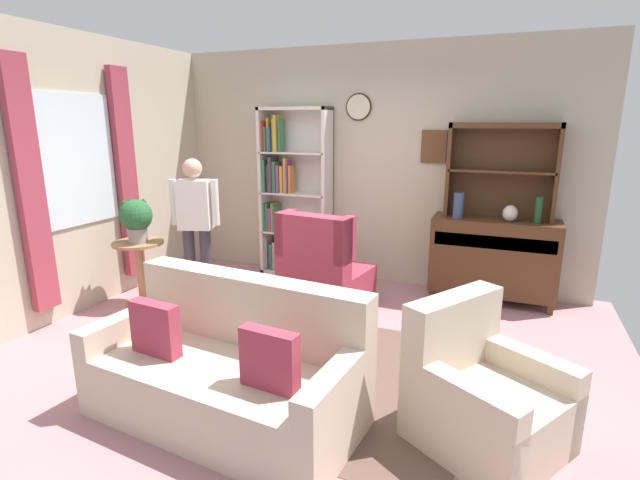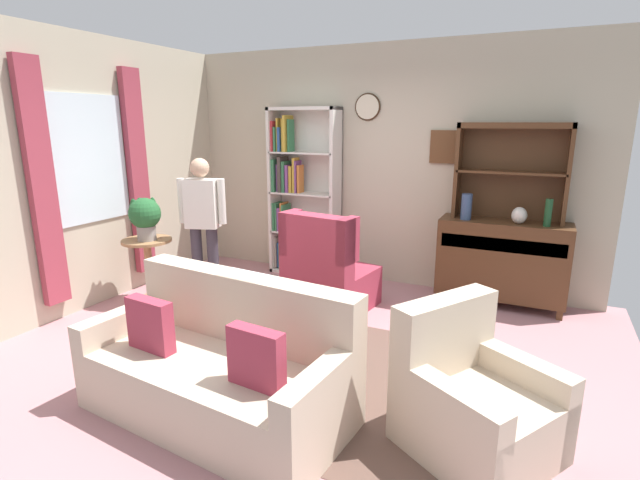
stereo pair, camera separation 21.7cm
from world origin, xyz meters
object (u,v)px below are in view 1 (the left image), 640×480
object	(u,v)px
sideboard	(493,256)
vase_tall	(458,205)
sideboard_hutch	(502,158)
vase_round	(510,213)
coffee_table	(283,319)
wingback_chair	(323,275)
potted_plant_large	(136,217)
bookshelf	(289,193)
person_reading	(196,221)
book_stack	(278,308)
armchair_floral	(483,399)
couch_floral	(228,372)
bottle_wine	(538,210)
plant_stand	(140,266)

from	to	relation	value
sideboard	vase_tall	size ratio (longest dim) A/B	4.75
sideboard_hutch	vase_round	bearing A→B (deg)	-53.52
vase_tall	coffee_table	bearing A→B (deg)	-119.92
wingback_chair	potted_plant_large	bearing A→B (deg)	-161.11
bookshelf	vase_round	distance (m)	2.61
person_reading	book_stack	xyz separation A→B (m)	(1.39, -0.83, -0.46)
armchair_floral	coffee_table	size ratio (longest dim) A/B	1.32
sideboard_hutch	person_reading	bearing A→B (deg)	-155.72
coffee_table	book_stack	world-z (taller)	book_stack
bookshelf	sideboard_hutch	bearing A→B (deg)	0.59
couch_floral	wingback_chair	size ratio (longest dim) A/B	1.78
bottle_wine	coffee_table	world-z (taller)	bottle_wine
sideboard_hutch	person_reading	world-z (taller)	sideboard_hutch
bottle_wine	armchair_floral	bearing A→B (deg)	-97.50
vase_tall	bookshelf	bearing A→B (deg)	175.52
bottle_wine	armchair_floral	xyz separation A→B (m)	(-0.32, -2.44, -0.77)
potted_plant_large	plant_stand	bearing A→B (deg)	143.47
armchair_floral	coffee_table	distance (m)	1.66
sideboard_hutch	bottle_wine	bearing A→B (deg)	-26.96
vase_tall	bottle_wine	bearing A→B (deg)	-0.66
sideboard	bottle_wine	bearing A→B (deg)	-12.89
vase_tall	bottle_wine	xyz separation A→B (m)	(0.78, -0.01, 0.00)
armchair_floral	sideboard	bearing A→B (deg)	91.58
armchair_floral	book_stack	world-z (taller)	armchair_floral
sideboard_hutch	armchair_floral	distance (m)	2.92
armchair_floral	book_stack	distance (m)	1.70
vase_round	plant_stand	size ratio (longest dim) A/B	0.24
sideboard_hutch	coffee_table	xyz separation A→B (m)	(-1.52, -2.16, -1.21)
vase_tall	armchair_floral	xyz separation A→B (m)	(0.46, -2.44, -0.77)
bookshelf	potted_plant_large	xyz separation A→B (m)	(-0.96, -1.64, -0.09)
sideboard_hutch	person_reading	xyz separation A→B (m)	(-2.95, -1.33, -0.65)
bottle_wine	book_stack	size ratio (longest dim) A/B	1.30
sideboard	sideboard_hutch	bearing A→B (deg)	90.00
sideboard	wingback_chair	size ratio (longest dim) A/B	1.24
couch_floral	wingback_chair	xyz separation A→B (m)	(-0.10, 1.94, 0.07)
wingback_chair	potted_plant_large	xyz separation A→B (m)	(-1.83, -0.63, 0.58)
coffee_table	vase_tall	bearing A→B (deg)	60.08
vase_round	plant_stand	xyz separation A→B (m)	(-3.60, -1.47, -0.57)
wingback_chair	bottle_wine	bearing A→B (deg)	22.79
sideboard	sideboard_hutch	world-z (taller)	sideboard_hutch
sideboard_hutch	armchair_floral	xyz separation A→B (m)	(0.07, -2.63, -1.27)
plant_stand	couch_floral	bearing A→B (deg)	-34.40
coffee_table	sideboard_hutch	bearing A→B (deg)	54.79
vase_tall	couch_floral	world-z (taller)	vase_tall
bookshelf	sideboard	bearing A→B (deg)	-1.93
wingback_chair	plant_stand	world-z (taller)	wingback_chair
plant_stand	coffee_table	xyz separation A→B (m)	(1.95, -0.52, -0.08)
bottle_wine	potted_plant_large	distance (m)	4.10
potted_plant_large	wingback_chair	bearing A→B (deg)	18.89
armchair_floral	potted_plant_large	distance (m)	3.70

